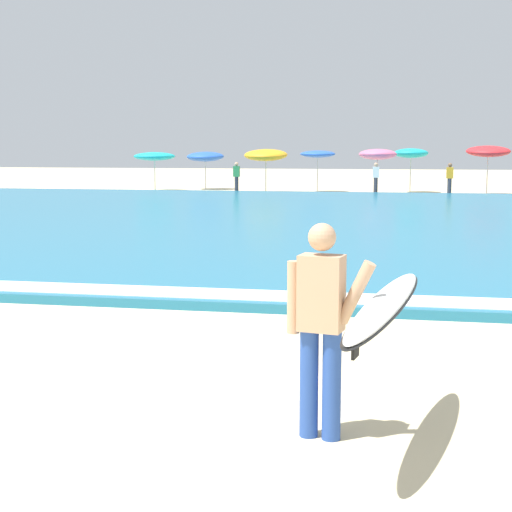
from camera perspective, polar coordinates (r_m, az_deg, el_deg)
sea at (r=24.77m, az=2.18°, el=2.83°), size 120.00×28.00×0.14m
surf_foam at (r=11.80m, az=-7.72°, el=-2.60°), size 120.00×0.83×0.01m
surfer_with_board at (r=6.01m, az=6.89°, el=-4.33°), size 1.13×2.38×1.73m
beach_umbrella_0 at (r=41.97m, az=-7.52°, el=7.32°), size 2.22×2.23×2.08m
beach_umbrella_1 at (r=43.20m, az=-3.77°, el=7.35°), size 2.07×2.09×2.13m
beach_umbrella_2 at (r=40.03m, az=0.73°, el=7.48°), size 2.24×2.28×2.32m
beach_umbrella_3 at (r=40.62m, az=4.59°, el=7.53°), size 1.84×1.85×2.18m
beach_umbrella_4 at (r=39.46m, az=9.00°, el=7.44°), size 1.89×1.89×2.25m
beach_umbrella_5 at (r=40.82m, az=11.40°, el=7.47°), size 1.77×1.77×2.28m
beach_umbrella_6 at (r=39.81m, az=16.81°, el=7.43°), size 2.14×2.18×2.49m
beachgoer_near_row_left at (r=38.67m, az=8.86°, el=5.76°), size 0.32×0.20×1.58m
beachgoer_near_row_mid at (r=38.44m, az=14.14°, el=5.60°), size 0.32×0.20×1.58m
beachgoer_near_row_right at (r=39.46m, az=-1.45°, el=5.89°), size 0.32×0.20×1.58m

